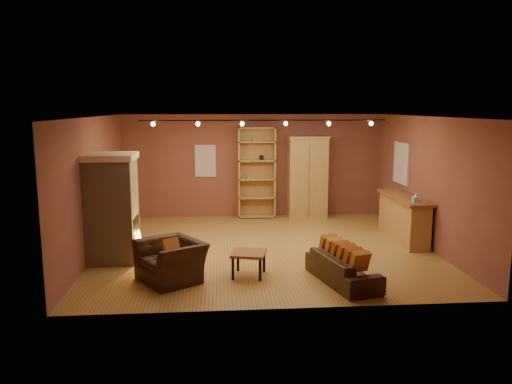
{
  "coord_description": "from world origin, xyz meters",
  "views": [
    {
      "loc": [
        -1.03,
        -10.29,
        3.01
      ],
      "look_at": [
        -0.17,
        0.2,
        1.2
      ],
      "focal_mm": 35.0,
      "sensor_mm": 36.0,
      "label": 1
    }
  ],
  "objects": [
    {
      "name": "back_wall",
      "position": [
        0.0,
        3.25,
        1.4
      ],
      "size": [
        7.0,
        0.02,
        2.8
      ],
      "primitive_type": "cube",
      "color": "brown",
      "rests_on": "floor"
    },
    {
      "name": "fireplace",
      "position": [
        -3.04,
        -0.6,
        1.06
      ],
      "size": [
        1.01,
        0.98,
        2.12
      ],
      "color": "tan",
      "rests_on": "floor"
    },
    {
      "name": "back_window",
      "position": [
        -1.3,
        3.23,
        1.55
      ],
      "size": [
        0.56,
        0.04,
        0.86
      ],
      "primitive_type": "cube",
      "color": "beige",
      "rests_on": "back_wall"
    },
    {
      "name": "right_window",
      "position": [
        3.47,
        1.4,
        1.65
      ],
      "size": [
        0.05,
        0.9,
        1.0
      ],
      "primitive_type": "cube",
      "color": "beige",
      "rests_on": "right_wall"
    },
    {
      "name": "right_wall",
      "position": [
        3.5,
        0.0,
        1.4
      ],
      "size": [
        0.02,
        6.5,
        2.8
      ],
      "primitive_type": "cube",
      "color": "brown",
      "rests_on": "floor"
    },
    {
      "name": "armoire",
      "position": [
        1.46,
        2.97,
        1.12
      ],
      "size": [
        1.1,
        0.62,
        2.22
      ],
      "color": "tan",
      "rests_on": "floor"
    },
    {
      "name": "bookcase",
      "position": [
        0.08,
        3.12,
        1.25
      ],
      "size": [
        1.01,
        0.39,
        2.46
      ],
      "color": "tan",
      "rests_on": "floor"
    },
    {
      "name": "floor",
      "position": [
        0.0,
        0.0,
        0.0
      ],
      "size": [
        7.0,
        7.0,
        0.0
      ],
      "primitive_type": "plane",
      "color": "olive",
      "rests_on": "ground"
    },
    {
      "name": "bar_counter",
      "position": [
        3.2,
        0.42,
        0.52
      ],
      "size": [
        0.57,
        2.12,
        1.01
      ],
      "color": "tan",
      "rests_on": "floor"
    },
    {
      "name": "track_rail",
      "position": [
        0.0,
        0.2,
        2.69
      ],
      "size": [
        5.2,
        0.09,
        0.13
      ],
      "color": "black",
      "rests_on": "ceiling"
    },
    {
      "name": "tissue_box",
      "position": [
        3.15,
        -0.34,
        1.11
      ],
      "size": [
        0.14,
        0.14,
        0.23
      ],
      "rotation": [
        0.0,
        0.0,
        -0.08
      ],
      "color": "#84BAD3",
      "rests_on": "bar_counter"
    },
    {
      "name": "loveseat",
      "position": [
        1.14,
        -2.19,
        0.35
      ],
      "size": [
        0.89,
        1.74,
        0.72
      ],
      "rotation": [
        0.0,
        0.0,
        1.82
      ],
      "color": "black",
      "rests_on": "floor"
    },
    {
      "name": "left_wall",
      "position": [
        -3.5,
        0.0,
        1.4
      ],
      "size": [
        0.02,
        6.5,
        2.8
      ],
      "primitive_type": "cube",
      "color": "brown",
      "rests_on": "floor"
    },
    {
      "name": "coffee_table",
      "position": [
        -0.46,
        -1.72,
        0.38
      ],
      "size": [
        0.7,
        0.7,
        0.44
      ],
      "rotation": [
        0.0,
        0.0,
        -0.24
      ],
      "color": "brown",
      "rests_on": "floor"
    },
    {
      "name": "armchair",
      "position": [
        -1.82,
        -1.85,
        0.47
      ],
      "size": [
        1.19,
        1.29,
        0.95
      ],
      "rotation": [
        0.0,
        0.0,
        -0.98
      ],
      "color": "black",
      "rests_on": "floor"
    },
    {
      "name": "ceiling",
      "position": [
        0.0,
        0.0,
        2.8
      ],
      "size": [
        7.0,
        7.0,
        0.0
      ],
      "primitive_type": "plane",
      "rotation": [
        3.14,
        0.0,
        0.0
      ],
      "color": "brown",
      "rests_on": "back_wall"
    }
  ]
}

